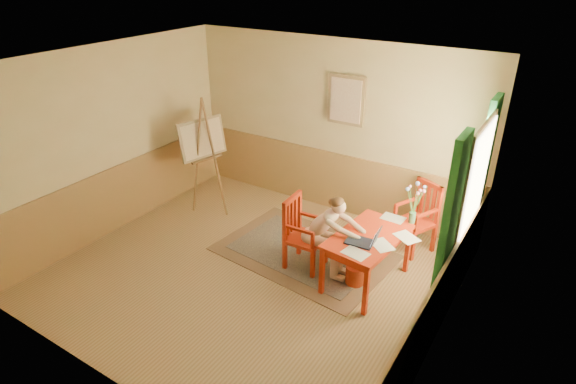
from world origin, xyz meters
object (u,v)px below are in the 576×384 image
Objects in this scene: laptop at (365,240)px; easel at (204,143)px; chair_left at (302,233)px; chair_back at (418,217)px; figure at (326,231)px; table at (368,241)px.

laptop is 3.31m from easel.
easel is (-2.27, 0.67, 0.61)m from chair_left.
chair_back is 1.48m from figure.
table is 0.25m from laptop.
figure is at bearing -13.80° from easel.
figure is 0.61× the size of easel.
chair_left is at bearing -133.28° from chair_back.
figure is at bearing 168.15° from laptop.
easel reaches higher than figure.
chair_back is at bearing 55.54° from figure.
figure is 2.78× the size of laptop.
chair_back is (1.18, 1.25, 0.00)m from chair_left.
easel is at bearing 166.56° from laptop.
figure is 2.73m from easel.
laptop is at bearing -79.25° from table.
table is 0.91m from chair_left.
chair_back is at bearing 46.72° from chair_left.
chair_left reaches higher than table.
easel reaches higher than chair_left.
easel is (-3.20, 0.77, 0.36)m from laptop.
easel reaches higher than laptop.
table is 1.23× the size of chair_left.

